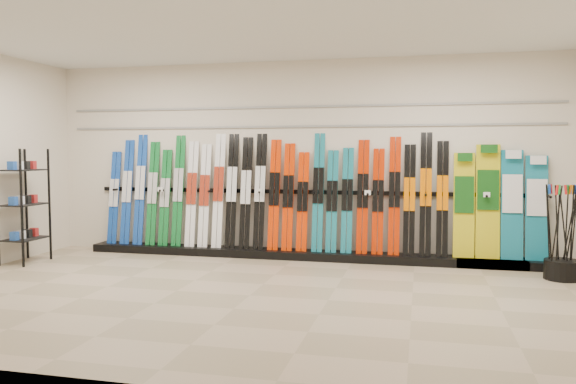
# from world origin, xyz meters

# --- Properties ---
(floor) EXTENTS (8.00, 8.00, 0.00)m
(floor) POSITION_xyz_m (0.00, 0.00, 0.00)
(floor) COLOR #9B8A6B
(floor) RESTS_ON ground
(back_wall) EXTENTS (8.00, 0.00, 8.00)m
(back_wall) POSITION_xyz_m (0.00, 2.50, 1.50)
(back_wall) COLOR beige
(back_wall) RESTS_ON floor
(ceiling) EXTENTS (8.00, 8.00, 0.00)m
(ceiling) POSITION_xyz_m (0.00, 0.00, 3.00)
(ceiling) COLOR silver
(ceiling) RESTS_ON back_wall
(ski_rack_base) EXTENTS (8.00, 0.40, 0.12)m
(ski_rack_base) POSITION_xyz_m (0.22, 2.28, 0.06)
(ski_rack_base) COLOR black
(ski_rack_base) RESTS_ON floor
(skis) EXTENTS (5.38, 0.30, 1.82)m
(skis) POSITION_xyz_m (-0.46, 2.36, 0.96)
(skis) COLOR #1546AD
(skis) RESTS_ON ski_rack_base
(snowboards) EXTENTS (1.25, 0.25, 1.60)m
(snowboards) POSITION_xyz_m (2.92, 2.36, 0.88)
(snowboards) COLOR gold
(snowboards) RESTS_ON ski_rack_base
(accessory_rack) EXTENTS (0.40, 0.60, 1.66)m
(accessory_rack) POSITION_xyz_m (-3.75, 1.06, 0.83)
(accessory_rack) COLOR black
(accessory_rack) RESTS_ON floor
(pole_bin) EXTENTS (0.43, 0.43, 0.25)m
(pole_bin) POSITION_xyz_m (3.60, 1.67, 0.12)
(pole_bin) COLOR black
(pole_bin) RESTS_ON floor
(ski_poles) EXTENTS (0.40, 0.32, 1.18)m
(ski_poles) POSITION_xyz_m (3.59, 1.68, 0.61)
(ski_poles) COLOR black
(ski_poles) RESTS_ON pole_bin
(slatwall_rail_0) EXTENTS (7.60, 0.02, 0.03)m
(slatwall_rail_0) POSITION_xyz_m (0.00, 2.48, 2.00)
(slatwall_rail_0) COLOR gray
(slatwall_rail_0) RESTS_ON back_wall
(slatwall_rail_1) EXTENTS (7.60, 0.02, 0.03)m
(slatwall_rail_1) POSITION_xyz_m (0.00, 2.48, 2.30)
(slatwall_rail_1) COLOR gray
(slatwall_rail_1) RESTS_ON back_wall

